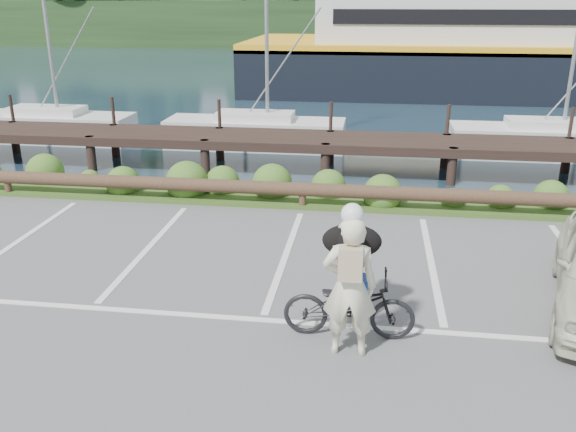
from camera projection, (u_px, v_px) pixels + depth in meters
The scene contains 7 objects.
ground at pixel (267, 307), 9.24m from camera, with size 72.00×72.00×0.00m, color #525154.
harbor_backdrop at pixel (369, 32), 82.28m from camera, with size 170.00×160.00×30.00m.
vegetation_strip at pixel (306, 197), 14.16m from camera, with size 34.00×1.60×0.10m, color #3D5B21.
log_rail at pixel (302, 209), 13.52m from camera, with size 32.00×0.30×0.60m, color #443021, non-canonical shape.
bicycle at pixel (349, 305), 8.30m from camera, with size 0.63×1.80×0.94m, color black.
cyclist at pixel (349, 287), 7.75m from camera, with size 0.70×0.46×1.92m, color beige.
dog at pixel (352, 241), 8.60m from camera, with size 0.84×0.41×0.49m, color black.
Camera 1 is at (1.45, -8.10, 4.44)m, focal length 38.00 mm.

